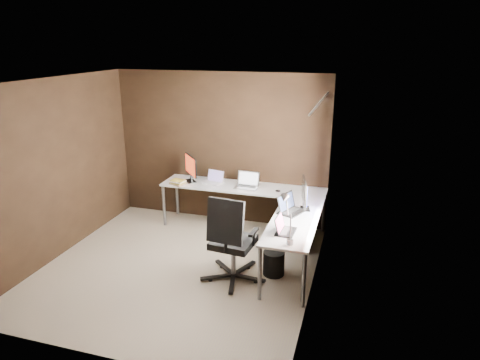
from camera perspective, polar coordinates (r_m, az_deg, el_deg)
name	(u,v)px	position (r m, az deg, el deg)	size (l,w,h in m)	color
room	(201,180)	(5.44, -5.17, -0.01)	(3.60, 3.60, 2.50)	tan
desk	(258,202)	(6.37, 2.39, -2.89)	(2.65, 2.25, 0.73)	white
drawer_pedestal	(297,227)	(6.52, 7.62, -6.17)	(0.42, 0.50, 0.60)	white
monitor_left	(191,167)	(7.08, -6.57, 1.72)	(0.35, 0.39, 0.44)	black
monitor_right	(304,193)	(5.93, 8.59, -1.70)	(0.18, 0.51, 0.43)	black
laptop_white	(214,180)	(7.03, -3.48, -0.03)	(0.34, 0.27, 0.20)	white
laptop_silver	(247,184)	(6.81, 0.98, -0.53)	(0.37, 0.27, 0.24)	silver
laptop_black_big	(290,208)	(5.89, 6.65, -3.73)	(0.39, 0.44, 0.25)	black
laptop_black_small	(284,228)	(5.28, 5.82, -6.45)	(0.24, 0.32, 0.21)	black
book_stack	(178,182)	(7.02, -8.29, -0.28)	(0.29, 0.26, 0.07)	tan
mouse_left	(177,183)	(7.04, -8.42, -0.42)	(0.08, 0.05, 0.03)	black
mouse_corner	(278,191)	(6.63, 5.08, -1.46)	(0.08, 0.05, 0.03)	black
desk_lamp	(286,212)	(4.93, 6.19, -4.30)	(0.19, 0.22, 0.58)	slate
office_chair	(232,256)	(5.55, -1.07, -10.05)	(0.66, 0.66, 1.18)	black
wastebasket	(274,263)	(5.77, 4.53, -10.97)	(0.28, 0.28, 0.33)	black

